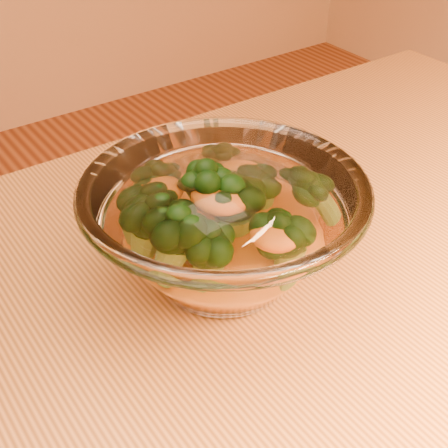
% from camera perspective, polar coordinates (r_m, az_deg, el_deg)
% --- Properties ---
extents(glass_bowl, '(0.23, 0.23, 0.10)m').
position_cam_1_polar(glass_bowl, '(0.51, 0.00, -0.46)').
color(glass_bowl, white).
rests_on(glass_bowl, table).
extents(cheese_sauce, '(0.12, 0.12, 0.03)m').
position_cam_1_polar(cheese_sauce, '(0.53, 0.00, -2.37)').
color(cheese_sauce, orange).
rests_on(cheese_sauce, glass_bowl).
extents(broccoli_heap, '(0.16, 0.16, 0.08)m').
position_cam_1_polar(broccoli_heap, '(0.51, -1.03, 0.89)').
color(broccoli_heap, black).
rests_on(broccoli_heap, cheese_sauce).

